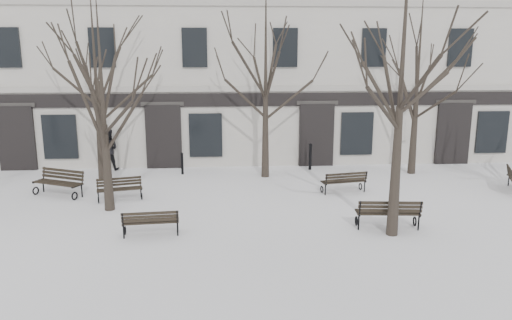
{
  "coord_description": "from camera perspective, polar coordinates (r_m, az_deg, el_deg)",
  "views": [
    {
      "loc": [
        -0.76,
        -14.59,
        5.34
      ],
      "look_at": [
        0.38,
        3.0,
        1.41
      ],
      "focal_mm": 35.0,
      "sensor_mm": 36.0,
      "label": 1
    }
  ],
  "objects": [
    {
      "name": "bench_2",
      "position": [
        15.65,
        14.87,
        -5.81
      ],
      "size": [
        1.95,
        0.85,
        0.95
      ],
      "rotation": [
        0.0,
        0.0,
        3.06
      ],
      "color": "black",
      "rests_on": "ground"
    },
    {
      "name": "ground",
      "position": [
        15.56,
        -0.69,
        -7.51
      ],
      "size": [
        100.0,
        100.0,
        0.0
      ],
      "primitive_type": "plane",
      "color": "white",
      "rests_on": "ground"
    },
    {
      "name": "bollard_b",
      "position": [
        22.58,
        6.22,
        0.49
      ],
      "size": [
        0.16,
        0.16,
        1.21
      ],
      "color": "black",
      "rests_on": "ground"
    },
    {
      "name": "tree_4",
      "position": [
        21.14,
        -17.95,
        10.64
      ],
      "size": [
        5.43,
        5.43,
        7.76
      ],
      "color": "black",
      "rests_on": "ground"
    },
    {
      "name": "bench_3",
      "position": [
        19.91,
        -21.58,
        -2.32
      ],
      "size": [
        2.02,
        1.44,
        0.97
      ],
      "rotation": [
        0.0,
        0.0,
        -0.44
      ],
      "color": "black",
      "rests_on": "ground"
    },
    {
      "name": "bench_0",
      "position": [
        18.68,
        -15.33,
        -3.12
      ],
      "size": [
        1.66,
        0.93,
        0.8
      ],
      "rotation": [
        0.0,
        0.0,
        0.24
      ],
      "color": "black",
      "rests_on": "ground"
    },
    {
      "name": "bench_1",
      "position": [
        14.91,
        -11.95,
        -6.89
      ],
      "size": [
        1.66,
        0.72,
        0.82
      ],
      "rotation": [
        0.0,
        0.0,
        3.22
      ],
      "color": "black",
      "rests_on": "ground"
    },
    {
      "name": "tree_6",
      "position": [
        22.35,
        18.12,
        10.63
      ],
      "size": [
        5.4,
        5.4,
        7.71
      ],
      "color": "black",
      "rests_on": "ground"
    },
    {
      "name": "pedestrian_b",
      "position": [
        23.53,
        -16.41,
        -1.07
      ],
      "size": [
        0.92,
        0.72,
        1.88
      ],
      "primitive_type": "imported",
      "rotation": [
        0.0,
        0.0,
        3.13
      ],
      "color": "black",
      "rests_on": "ground"
    },
    {
      "name": "bench_4",
      "position": [
        19.16,
        10.04,
        -2.38
      ],
      "size": [
        1.76,
        0.92,
        0.85
      ],
      "rotation": [
        0.0,
        0.0,
        3.33
      ],
      "color": "black",
      "rests_on": "ground"
    },
    {
      "name": "building",
      "position": [
        27.56,
        -2.18,
        12.92
      ],
      "size": [
        40.4,
        10.2,
        11.4
      ],
      "color": "#B8B3AA",
      "rests_on": "ground"
    },
    {
      "name": "tree_5",
      "position": [
        20.7,
        1.12,
        11.78
      ],
      "size": [
        5.66,
        5.66,
        8.09
      ],
      "color": "black",
      "rests_on": "ground"
    },
    {
      "name": "tree_1",
      "position": [
        16.95,
        -17.26,
        8.65
      ],
      "size": [
        4.87,
        4.87,
        6.95
      ],
      "color": "black",
      "rests_on": "ground"
    },
    {
      "name": "bollard_a",
      "position": [
        21.88,
        -8.43,
        -0.3
      ],
      "size": [
        0.12,
        0.12,
        0.97
      ],
      "color": "black",
      "rests_on": "ground"
    },
    {
      "name": "tree_2",
      "position": [
        14.42,
        16.56,
        13.22
      ],
      "size": [
        6.3,
        6.3,
        9.0
      ],
      "color": "black",
      "rests_on": "ground"
    }
  ]
}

